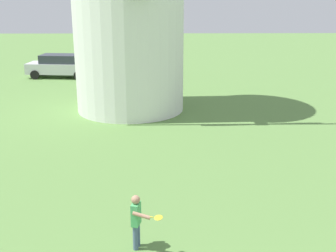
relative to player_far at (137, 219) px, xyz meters
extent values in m
cylinder|color=slate|center=(0.00, 0.08, -0.43)|extent=(0.11, 0.11, 0.57)
cylinder|color=slate|center=(-0.04, -0.06, -0.43)|extent=(0.11, 0.11, 0.57)
cube|color=#4CB266|center=(-0.02, 0.01, 0.11)|extent=(0.22, 0.31, 0.51)
sphere|color=tan|center=(-0.02, 0.01, 0.45)|extent=(0.19, 0.19, 0.19)
cylinder|color=tan|center=(0.02, 0.18, 0.09)|extent=(0.08, 0.08, 0.38)
cylinder|color=tan|center=(0.10, -0.19, 0.19)|extent=(0.40, 0.18, 0.15)
cylinder|color=yellow|center=(0.25, -0.23, 0.19)|extent=(0.22, 0.08, 0.04)
ellipsoid|color=yellow|center=(0.46, -0.28, 0.19)|extent=(0.24, 0.28, 0.03)
cube|color=silver|center=(-6.36, 20.51, -0.07)|extent=(4.51, 2.12, 0.70)
cube|color=#2D333D|center=(-6.36, 20.51, 0.56)|extent=(2.58, 1.73, 0.56)
cylinder|color=black|center=(-4.80, 21.21, -0.42)|extent=(0.61, 0.24, 0.60)
cylinder|color=black|center=(-4.96, 19.52, -0.42)|extent=(0.61, 0.24, 0.60)
cylinder|color=black|center=(-7.75, 21.51, -0.42)|extent=(0.61, 0.24, 0.60)
cylinder|color=black|center=(-7.92, 19.81, -0.42)|extent=(0.61, 0.24, 0.60)
cube|color=#1E232D|center=(-1.31, 20.96, -0.07)|extent=(3.90, 1.84, 0.70)
cube|color=#2D333D|center=(-1.31, 20.96, 0.56)|extent=(2.21, 1.57, 0.56)
cylinder|color=black|center=(0.03, 21.76, -0.42)|extent=(0.61, 0.20, 0.60)
cylinder|color=black|center=(-0.03, 20.06, -0.42)|extent=(0.61, 0.20, 0.60)
cylinder|color=black|center=(-2.58, 21.86, -0.42)|extent=(0.61, 0.20, 0.60)
cylinder|color=black|center=(-2.64, 20.16, -0.42)|extent=(0.61, 0.20, 0.60)
camera|label=1|loc=(0.54, -8.03, 4.59)|focal=44.69mm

